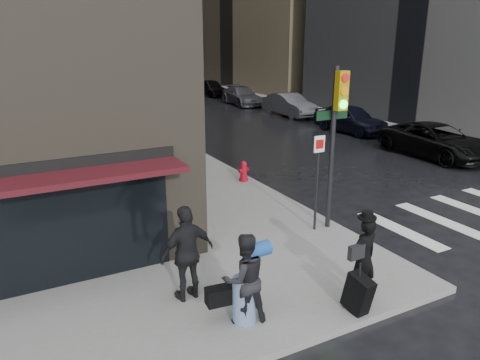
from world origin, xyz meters
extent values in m
plane|color=black|center=(0.00, 0.00, 0.00)|extent=(140.00, 140.00, 0.00)
cube|color=slate|center=(0.00, 27.00, 0.07)|extent=(4.00, 50.00, 0.15)
cube|color=slate|center=(13.50, 27.00, 0.07)|extent=(3.00, 50.00, 0.15)
cube|color=silver|center=(3.50, 1.00, 0.01)|extent=(0.50, 3.00, 0.01)
cube|color=silver|center=(5.10, 1.00, 0.01)|extent=(0.50, 3.00, 0.01)
cube|color=silver|center=(6.70, 1.00, 0.01)|extent=(0.50, 3.00, 0.01)
imported|color=black|center=(-0.04, -1.29, 1.00)|extent=(0.65, 0.45, 1.70)
cylinder|color=black|center=(-0.04, -1.29, 1.87)|extent=(0.36, 0.36, 0.05)
cylinder|color=black|center=(-0.04, -1.29, 1.93)|extent=(0.23, 0.23, 0.14)
cube|color=black|center=(-0.32, -1.36, 1.23)|extent=(0.37, 0.14, 0.30)
cube|color=black|center=(-0.52, -1.72, 0.55)|extent=(0.32, 0.68, 0.86)
cylinder|color=black|center=(-0.52, -1.72, 1.00)|extent=(0.03, 0.03, 0.40)
imported|color=black|center=(-2.58, -0.94, 1.03)|extent=(0.92, 0.76, 1.76)
cube|color=black|center=(-2.97, -0.72, 0.68)|extent=(0.56, 0.34, 0.33)
cylinder|color=#1B4899|center=(-2.28, -0.86, 1.50)|extent=(0.55, 0.32, 0.28)
imported|color=black|center=(-3.19, 0.30, 1.14)|extent=(1.22, 0.63, 1.99)
cylinder|color=black|center=(1.61, 1.90, 2.34)|extent=(0.13, 0.13, 4.38)
cube|color=#B6900C|center=(1.61, 1.66, 3.93)|extent=(0.31, 0.20, 0.99)
cylinder|color=red|center=(1.60, 1.55, 4.25)|extent=(0.22, 0.06, 0.22)
cylinder|color=orange|center=(1.60, 1.55, 3.93)|extent=(0.22, 0.06, 0.22)
cylinder|color=#19E533|center=(1.60, 1.55, 3.60)|extent=(0.22, 0.06, 0.22)
cylinder|color=black|center=(1.17, 1.91, 1.46)|extent=(0.07, 0.07, 2.63)
cube|color=white|center=(1.17, 1.88, 2.56)|extent=(0.33, 0.03, 0.44)
cube|color=black|center=(1.61, 1.98, 3.27)|extent=(0.99, 0.05, 0.24)
cylinder|color=#A40A1C|center=(1.55, 6.69, 0.20)|extent=(0.33, 0.33, 0.10)
cylinder|color=#A40A1C|center=(1.55, 6.69, 0.46)|extent=(0.25, 0.25, 0.62)
sphere|color=#A40A1C|center=(1.55, 6.69, 0.79)|extent=(0.23, 0.23, 0.23)
cylinder|color=#A40A1C|center=(1.55, 6.69, 0.56)|extent=(0.43, 0.22, 0.14)
imported|color=black|center=(11.07, 6.24, 0.73)|extent=(2.44, 5.28, 1.47)
imported|color=black|center=(11.34, 12.29, 0.77)|extent=(2.24, 4.67, 1.54)
imported|color=#45454A|center=(11.35, 18.33, 0.74)|extent=(1.71, 4.51, 1.47)
imported|color=#414045|center=(11.00, 24.38, 0.68)|extent=(2.19, 4.79, 1.36)
imported|color=black|center=(11.21, 30.42, 0.70)|extent=(1.68, 4.12, 1.40)
imported|color=black|center=(10.41, 36.47, 0.74)|extent=(1.70, 4.51, 1.47)
imported|color=#4C4C51|center=(10.48, 42.52, 0.72)|extent=(2.84, 5.38, 1.44)
camera|label=1|loc=(-6.22, -7.59, 5.31)|focal=35.00mm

